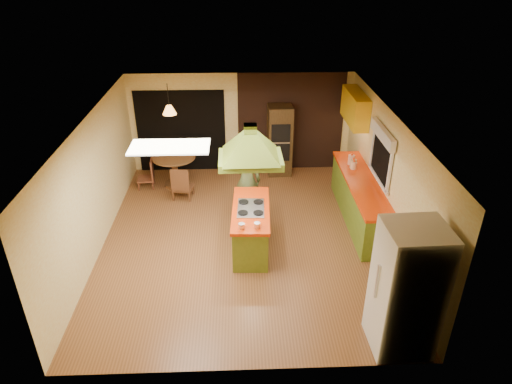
{
  "coord_description": "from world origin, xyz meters",
  "views": [
    {
      "loc": [
        -0.04,
        -7.62,
        5.16
      ],
      "look_at": [
        0.24,
        -0.22,
        1.15
      ],
      "focal_mm": 32.0,
      "sensor_mm": 36.0,
      "label": 1
    }
  ],
  "objects_px": {
    "kitchen_island": "(251,228)",
    "man": "(247,181)",
    "refrigerator": "(407,289)",
    "dining_table": "(175,165)",
    "wall_oven": "(280,140)",
    "canister_large": "(351,160)"
  },
  "relations": [
    {
      "from": "wall_oven",
      "to": "canister_large",
      "type": "xyz_separation_m",
      "value": [
        1.45,
        -1.54,
        0.14
      ]
    },
    {
      "from": "kitchen_island",
      "to": "man",
      "type": "distance_m",
      "value": 1.27
    },
    {
      "from": "kitchen_island",
      "to": "refrigerator",
      "type": "relative_size",
      "value": 0.87
    },
    {
      "from": "refrigerator",
      "to": "dining_table",
      "type": "relative_size",
      "value": 1.96
    },
    {
      "from": "man",
      "to": "refrigerator",
      "type": "xyz_separation_m",
      "value": [
        2.12,
        -3.72,
        0.18
      ]
    },
    {
      "from": "man",
      "to": "wall_oven",
      "type": "distance_m",
      "value": 2.23
    },
    {
      "from": "kitchen_island",
      "to": "man",
      "type": "xyz_separation_m",
      "value": [
        -0.05,
        1.2,
        0.39
      ]
    },
    {
      "from": "kitchen_island",
      "to": "canister_large",
      "type": "bearing_deg",
      "value": 39.99
    },
    {
      "from": "dining_table",
      "to": "kitchen_island",
      "type": "bearing_deg",
      "value": -56.77
    },
    {
      "from": "man",
      "to": "wall_oven",
      "type": "xyz_separation_m",
      "value": [
        0.86,
        2.06,
        0.07
      ]
    },
    {
      "from": "refrigerator",
      "to": "dining_table",
      "type": "bearing_deg",
      "value": 124.4
    },
    {
      "from": "wall_oven",
      "to": "refrigerator",
      "type": "bearing_deg",
      "value": -80.23
    },
    {
      "from": "kitchen_island",
      "to": "refrigerator",
      "type": "bearing_deg",
      "value": -47.93
    },
    {
      "from": "canister_large",
      "to": "dining_table",
      "type": "bearing_deg",
      "value": 166.64
    },
    {
      "from": "kitchen_island",
      "to": "wall_oven",
      "type": "bearing_deg",
      "value": 78.63
    },
    {
      "from": "man",
      "to": "dining_table",
      "type": "relative_size",
      "value": 1.61
    },
    {
      "from": "man",
      "to": "refrigerator",
      "type": "height_order",
      "value": "refrigerator"
    },
    {
      "from": "kitchen_island",
      "to": "canister_large",
      "type": "relative_size",
      "value": 8.1
    },
    {
      "from": "man",
      "to": "wall_oven",
      "type": "bearing_deg",
      "value": -111.46
    },
    {
      "from": "kitchen_island",
      "to": "wall_oven",
      "type": "relative_size",
      "value": 0.98
    },
    {
      "from": "refrigerator",
      "to": "dining_table",
      "type": "distance_m",
      "value": 6.47
    },
    {
      "from": "kitchen_island",
      "to": "man",
      "type": "height_order",
      "value": "man"
    }
  ]
}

